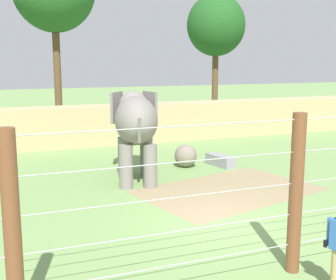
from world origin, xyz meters
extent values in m
plane|color=#759956|center=(0.00, 0.00, 0.00)|extent=(120.00, 120.00, 0.00)
cube|color=#937F5B|center=(1.54, 2.55, 0.00)|extent=(6.54, 5.11, 0.01)
cube|color=tan|center=(0.00, 12.34, 0.99)|extent=(36.00, 1.80, 1.98)
cylinder|color=gray|center=(-1.20, 5.52, 0.74)|extent=(0.47, 0.47, 1.49)
cylinder|color=gray|center=(-0.41, 5.32, 0.74)|extent=(0.47, 0.47, 1.49)
cylinder|color=gray|center=(-1.56, 4.04, 0.74)|extent=(0.47, 0.47, 1.49)
cylinder|color=gray|center=(-0.77, 3.85, 0.74)|extent=(0.47, 0.47, 1.49)
ellipsoid|color=gray|center=(-0.99, 4.68, 2.21)|extent=(2.10, 3.04, 1.70)
ellipsoid|color=gray|center=(-0.58, 6.37, 2.51)|extent=(1.38, 1.30, 1.23)
cube|color=gray|center=(-1.22, 6.41, 2.51)|extent=(0.68, 0.81, 1.17)
cube|color=gray|center=(0.02, 6.11, 2.51)|extent=(0.29, 0.96, 1.17)
cylinder|color=gray|center=(-0.47, 6.81, 2.07)|extent=(0.45, 0.58, 0.67)
cylinder|color=gray|center=(-0.44, 6.93, 1.60)|extent=(0.36, 0.43, 0.62)
cylinder|color=gray|center=(-0.42, 7.02, 1.16)|extent=(0.26, 0.26, 0.58)
cylinder|color=gray|center=(-1.35, 3.19, 2.10)|extent=(0.18, 0.34, 0.85)
sphere|color=gray|center=(1.53, 6.11, 0.46)|extent=(0.91, 0.91, 0.91)
cylinder|color=brown|center=(-5.41, -3.00, 1.64)|extent=(0.28, 0.28, 3.28)
cylinder|color=brown|center=(-0.06, -3.00, 1.64)|extent=(0.28, 0.28, 3.28)
cylinder|color=#B7B7BC|center=(0.00, -3.00, 0.59)|extent=(11.82, 0.02, 0.02)
cylinder|color=#B7B7BC|center=(0.00, -3.00, 1.23)|extent=(11.82, 0.02, 0.02)
cylinder|color=#B7B7BC|center=(0.00, -3.00, 1.87)|extent=(11.82, 0.02, 0.02)
cylinder|color=#B7B7BC|center=(0.00, -3.00, 2.51)|extent=(11.82, 0.02, 0.02)
cylinder|color=#B7B7BC|center=(0.00, -3.00, 3.15)|extent=(11.82, 0.02, 0.02)
cylinder|color=tan|center=(0.11, -4.02, 0.44)|extent=(0.15, 0.15, 0.88)
cylinder|color=#3366B2|center=(0.05, -3.87, 1.16)|extent=(0.12, 0.12, 0.54)
cube|color=black|center=(-0.03, -3.88, 0.94)|extent=(0.04, 0.07, 0.14)
cube|color=gray|center=(2.93, 5.74, 0.22)|extent=(0.75, 1.47, 0.44)
cylinder|color=brown|center=(9.42, 18.91, 2.48)|extent=(0.44, 0.44, 4.96)
ellipsoid|color=#1E511E|center=(9.42, 18.91, 6.72)|extent=(4.13, 4.13, 4.34)
cylinder|color=brown|center=(-1.88, 17.84, 3.19)|extent=(0.44, 0.44, 6.37)
camera|label=1|loc=(-5.53, -10.01, 4.27)|focal=47.49mm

